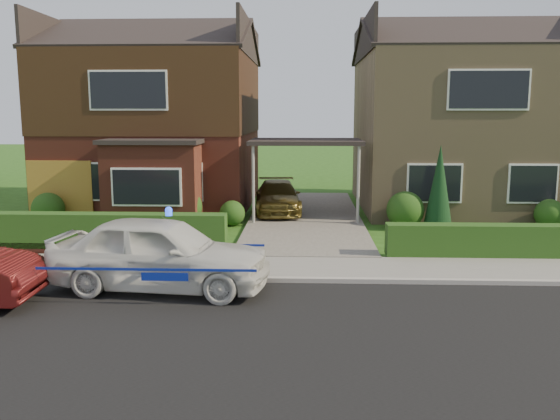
{
  "coord_description": "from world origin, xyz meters",
  "views": [
    {
      "loc": [
        -0.04,
        -9.47,
        3.67
      ],
      "look_at": [
        -0.58,
        3.5,
        1.54
      ],
      "focal_mm": 38.0,
      "sensor_mm": 36.0,
      "label": 1
    }
  ],
  "objects": [
    {
      "name": "ground",
      "position": [
        0.0,
        0.0,
        0.0
      ],
      "size": [
        120.0,
        120.0,
        0.0
      ],
      "primitive_type": "plane",
      "color": "#234913",
      "rests_on": "ground"
    },
    {
      "name": "road",
      "position": [
        0.0,
        0.0,
        0.0
      ],
      "size": [
        60.0,
        6.0,
        0.02
      ],
      "primitive_type": "cube",
      "color": "black",
      "rests_on": "ground"
    },
    {
      "name": "kerb",
      "position": [
        0.0,
        3.05,
        0.06
      ],
      "size": [
        60.0,
        0.16,
        0.12
      ],
      "primitive_type": "cube",
      "color": "#9E9993",
      "rests_on": "ground"
    },
    {
      "name": "sidewalk",
      "position": [
        0.0,
        4.1,
        0.05
      ],
      "size": [
        60.0,
        2.0,
        0.1
      ],
      "primitive_type": "cube",
      "color": "slate",
      "rests_on": "ground"
    },
    {
      "name": "driveway",
      "position": [
        0.0,
        11.0,
        0.06
      ],
      "size": [
        3.8,
        12.0,
        0.12
      ],
      "primitive_type": "cube",
      "color": "#666059",
      "rests_on": "ground"
    },
    {
      "name": "house_left",
      "position": [
        -5.78,
        13.9,
        3.81
      ],
      "size": [
        7.5,
        9.53,
        7.25
      ],
      "color": "brown",
      "rests_on": "ground"
    },
    {
      "name": "house_right",
      "position": [
        5.8,
        13.99,
        3.66
      ],
      "size": [
        7.5,
        8.06,
        7.25
      ],
      "color": "#8E7857",
      "rests_on": "ground"
    },
    {
      "name": "carport_link",
      "position": [
        0.0,
        10.95,
        2.66
      ],
      "size": [
        3.8,
        3.0,
        2.77
      ],
      "color": "black",
      "rests_on": "ground"
    },
    {
      "name": "garage_door",
      "position": [
        -8.25,
        9.96,
        1.05
      ],
      "size": [
        2.2,
        0.1,
        2.1
      ],
      "primitive_type": "cube",
      "color": "olive",
      "rests_on": "ground"
    },
    {
      "name": "dwarf_wall",
      "position": [
        -5.8,
        5.3,
        0.18
      ],
      "size": [
        7.7,
        0.25,
        0.36
      ],
      "primitive_type": "cube",
      "color": "brown",
      "rests_on": "ground"
    },
    {
      "name": "hedge_left",
      "position": [
        -5.8,
        5.45,
        0.0
      ],
      "size": [
        7.5,
        0.55,
        0.9
      ],
      "primitive_type": "cube",
      "color": "#193811",
      "rests_on": "ground"
    },
    {
      "name": "hedge_right",
      "position": [
        5.8,
        5.35,
        0.0
      ],
      "size": [
        7.5,
        0.55,
        0.8
      ],
      "primitive_type": "cube",
      "color": "#193811",
      "rests_on": "ground"
    },
    {
      "name": "shrub_left_far",
      "position": [
        -8.5,
        9.5,
        0.54
      ],
      "size": [
        1.08,
        1.08,
        1.08
      ],
      "primitive_type": "sphere",
      "color": "#193811",
      "rests_on": "ground"
    },
    {
      "name": "shrub_left_mid",
      "position": [
        -4.0,
        9.3,
        0.66
      ],
      "size": [
        1.32,
        1.32,
        1.32
      ],
      "primitive_type": "sphere",
      "color": "#193811",
      "rests_on": "ground"
    },
    {
      "name": "shrub_left_near",
      "position": [
        -2.4,
        9.6,
        0.42
      ],
      "size": [
        0.84,
        0.84,
        0.84
      ],
      "primitive_type": "sphere",
      "color": "#193811",
      "rests_on": "ground"
    },
    {
      "name": "shrub_right_near",
      "position": [
        3.2,
        9.4,
        0.6
      ],
      "size": [
        1.2,
        1.2,
        1.2
      ],
      "primitive_type": "sphere",
      "color": "#193811",
      "rests_on": "ground"
    },
    {
      "name": "shrub_right_mid",
      "position": [
        7.8,
        9.5,
        0.48
      ],
      "size": [
        0.96,
        0.96,
        0.96
      ],
      "primitive_type": "sphere",
      "color": "#193811",
      "rests_on": "ground"
    },
    {
      "name": "conifer_a",
      "position": [
        4.2,
        9.2,
        1.3
      ],
      "size": [
        0.9,
        0.9,
        2.6
      ],
      "primitive_type": "cone",
      "color": "black",
      "rests_on": "ground"
    },
    {
      "name": "police_car",
      "position": [
        -3.02,
        2.4,
        0.78
      ],
      "size": [
        4.21,
        4.75,
        1.72
      ],
      "rotation": [
        0.0,
        0.0,
        1.46
      ],
      "color": "silver",
      "rests_on": "ground"
    },
    {
      "name": "driveway_car",
      "position": [
        -1.0,
        11.64,
        0.68
      ],
      "size": [
        1.87,
        3.98,
        1.12
      ],
      "primitive_type": "imported",
      "rotation": [
        0.0,
        0.0,
        0.08
      ],
      "color": "brown",
      "rests_on": "driveway"
    },
    {
      "name": "potted_plant_a",
      "position": [
        -5.49,
        7.33,
        0.35
      ],
      "size": [
        0.43,
        0.35,
        0.7
      ],
      "primitive_type": "imported",
      "rotation": [
        0.0,
        0.0,
        0.3
      ],
      "color": "gray",
      "rests_on": "ground"
    },
    {
      "name": "potted_plant_b",
      "position": [
        -3.71,
        6.0,
        0.41
      ],
      "size": [
        0.57,
        0.54,
        0.82
      ],
      "primitive_type": "imported",
      "rotation": [
        0.0,
        0.0,
        1.07
      ],
      "color": "gray",
      "rests_on": "ground"
    },
    {
      "name": "potted_plant_c",
      "position": [
        -7.21,
        7.64,
        0.35
      ],
      "size": [
        0.51,
        0.51,
        0.7
      ],
      "primitive_type": "imported",
      "rotation": [
        0.0,
        0.0,
        1.2
      ],
      "color": "gray",
      "rests_on": "ground"
    }
  ]
}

